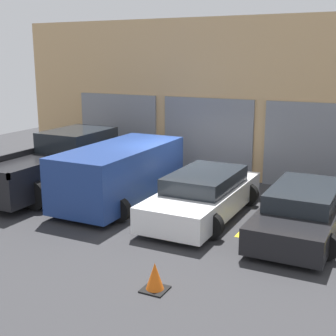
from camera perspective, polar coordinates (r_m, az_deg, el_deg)
The scene contains 11 objects.
ground_plane at distance 14.43m, azimuth 1.03°, elevation -3.77°, with size 28.00×28.00×0.00m, color #2D2D30.
shophouse_building at distance 16.88m, azimuth 5.93°, elevation 8.18°, with size 16.14×0.68×5.59m.
pickup_truck at distance 15.72m, azimuth -13.43°, elevation 0.51°, with size 2.55×5.42×1.81m.
sedan_white at distance 12.83m, azimuth 4.38°, elevation -3.30°, with size 2.23×4.73×1.22m.
sedan_side at distance 12.14m, azimuth 16.14°, elevation -4.96°, with size 2.13×4.75×1.15m.
van_right at distance 13.90m, azimuth -5.83°, elevation -0.56°, with size 2.38×4.65×1.71m.
parking_stripe_far_left at distance 16.56m, azimuth -17.53°, elevation -2.11°, with size 0.12×2.20×0.01m, color gold.
parking_stripe_left at distance 14.88m, azimuth -10.10°, elevation -3.43°, with size 0.12×2.20×0.01m, color gold.
parking_stripe_centre at distance 13.51m, azimuth -0.95°, elevation -4.97°, with size 0.12×2.20×0.01m, color gold.
parking_stripe_right at distance 12.57m, azimuth 9.95°, elevation -6.62°, with size 0.12×2.20×0.01m, color gold.
traffic_cone at distance 8.97m, azimuth -1.61°, elevation -13.22°, with size 0.47×0.47×0.55m.
Camera 1 is at (5.95, -12.43, 4.29)m, focal length 50.00 mm.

